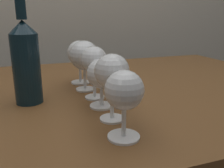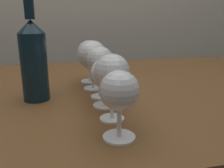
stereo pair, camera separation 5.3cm
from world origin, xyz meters
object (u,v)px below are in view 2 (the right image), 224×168
(wine_glass_chardonnay, at_px, (105,75))
(wine_glass_cabernet, at_px, (89,53))
(wine_glass_empty, at_px, (112,73))
(wine_bottle, at_px, (34,58))
(wine_glass_white, at_px, (119,93))
(wine_glass_rose, at_px, (100,61))
(wine_glass_merlot, at_px, (92,56))

(wine_glass_chardonnay, distance_m, wine_glass_cabernet, 0.25)
(wine_glass_cabernet, bearing_deg, wine_glass_chardonnay, -88.73)
(wine_glass_empty, height_order, wine_glass_cabernet, wine_glass_empty)
(wine_glass_chardonnay, height_order, wine_bottle, wine_bottle)
(wine_glass_empty, bearing_deg, wine_glass_white, -93.99)
(wine_glass_white, height_order, wine_glass_chardonnay, wine_glass_white)
(wine_glass_white, xyz_separation_m, wine_glass_empty, (0.01, 0.09, 0.02))
(wine_glass_white, height_order, wine_glass_rose, wine_glass_rose)
(wine_bottle, bearing_deg, wine_glass_white, -57.75)
(wine_glass_merlot, xyz_separation_m, wine_bottle, (-0.17, -0.06, 0.01))
(wine_glass_empty, distance_m, wine_glass_cabernet, 0.33)
(wine_glass_chardonnay, relative_size, wine_bottle, 0.41)
(wine_glass_white, relative_size, wine_glass_merlot, 0.87)
(wine_glass_empty, relative_size, wine_glass_rose, 1.02)
(wine_glass_empty, bearing_deg, wine_bottle, 134.05)
(wine_glass_chardonnay, bearing_deg, wine_bottle, 151.46)
(wine_glass_merlot, distance_m, wine_glass_cabernet, 0.09)
(wine_glass_white, distance_m, wine_bottle, 0.32)
(wine_glass_merlot, height_order, wine_glass_cabernet, wine_glass_merlot)
(wine_glass_empty, relative_size, wine_bottle, 0.49)
(wine_glass_white, distance_m, wine_glass_chardonnay, 0.17)
(wine_glass_rose, relative_size, wine_glass_cabernet, 1.01)
(wine_glass_chardonnay, distance_m, wine_glass_rose, 0.08)
(wine_glass_chardonnay, xyz_separation_m, wine_glass_rose, (0.00, 0.07, 0.02))
(wine_glass_empty, bearing_deg, wine_glass_cabernet, 90.72)
(wine_glass_rose, distance_m, wine_glass_cabernet, 0.17)
(wine_bottle, bearing_deg, wine_glass_cabernet, 40.41)
(wine_glass_chardonnay, bearing_deg, wine_glass_merlot, 93.03)
(wine_glass_rose, height_order, wine_glass_cabernet, wine_glass_rose)
(wine_glass_white, height_order, wine_bottle, wine_bottle)
(wine_glass_chardonnay, bearing_deg, wine_glass_cabernet, 91.27)
(wine_glass_white, height_order, wine_glass_merlot, wine_glass_merlot)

